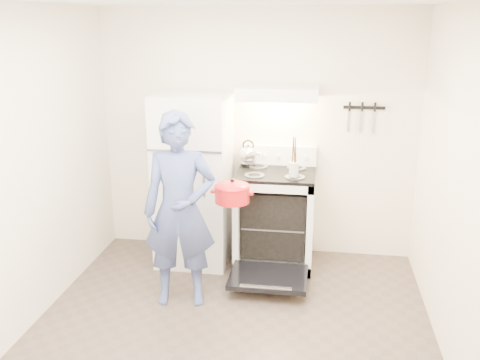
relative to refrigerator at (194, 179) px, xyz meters
name	(u,v)px	position (x,y,z in m)	size (l,w,h in m)	color
floor	(227,342)	(0.58, -1.45, -0.85)	(3.60, 3.60, 0.00)	#4E4237
back_wall	(257,134)	(0.58, 0.35, 0.40)	(3.20, 0.02, 2.50)	#F0E8CB
refrigerator	(194,179)	(0.00, 0.00, 0.00)	(0.70, 0.70, 1.70)	white
stove_body	(275,219)	(0.81, 0.02, -0.39)	(0.76, 0.65, 0.92)	white
cooktop	(276,174)	(0.81, 0.02, 0.09)	(0.76, 0.65, 0.03)	black
backsplash	(279,155)	(0.81, 0.31, 0.20)	(0.76, 0.07, 0.20)	white
oven_door	(268,277)	(0.81, -0.57, -0.72)	(0.70, 0.54, 0.04)	black
oven_rack	(275,221)	(0.81, 0.02, -0.41)	(0.60, 0.52, 0.01)	slate
range_hood	(278,93)	(0.81, 0.10, 0.86)	(0.76, 0.50, 0.12)	white
knife_strip	(364,108)	(1.63, 0.33, 0.70)	(0.40, 0.02, 0.03)	black
pizza_stone	(278,217)	(0.83, 0.11, -0.40)	(0.32, 0.32, 0.02)	#986C4D
tea_kettle	(248,153)	(0.51, 0.22, 0.23)	(0.22, 0.18, 0.26)	#B7B7BC
utensil_jar	(294,169)	(0.99, -0.19, 0.20)	(0.09, 0.09, 0.13)	silver
person	(180,211)	(0.08, -0.87, -0.01)	(0.61, 0.40, 1.67)	#35427D
dutch_oven	(232,194)	(0.48, -0.55, 0.05)	(0.38, 0.31, 0.24)	red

